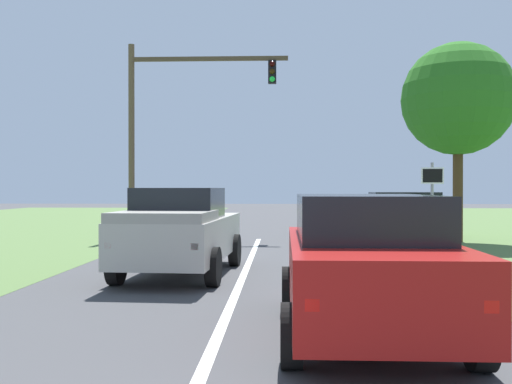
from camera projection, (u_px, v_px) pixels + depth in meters
name	position (u px, v px, depth m)	size (l,w,h in m)	color
ground_plane	(244.00, 275.00, 13.59)	(120.00, 120.00, 0.00)	#424244
red_suv_near	(366.00, 261.00, 8.03)	(2.29, 4.84, 1.88)	#9E1411
pickup_truck_lead	(181.00, 231.00, 13.50)	(2.46, 5.30, 1.97)	#B7B2A8
traffic_light	(171.00, 112.00, 23.83)	(6.37, 0.40, 7.70)	brown
keep_moving_sign	(432.00, 199.00, 15.95)	(0.60, 0.09, 2.65)	gray
oak_tree_right	(458.00, 100.00, 21.80)	(4.09, 4.09, 7.26)	#4C351E
crossing_suv_far	(400.00, 212.00, 25.61)	(4.69, 2.19, 1.79)	silver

